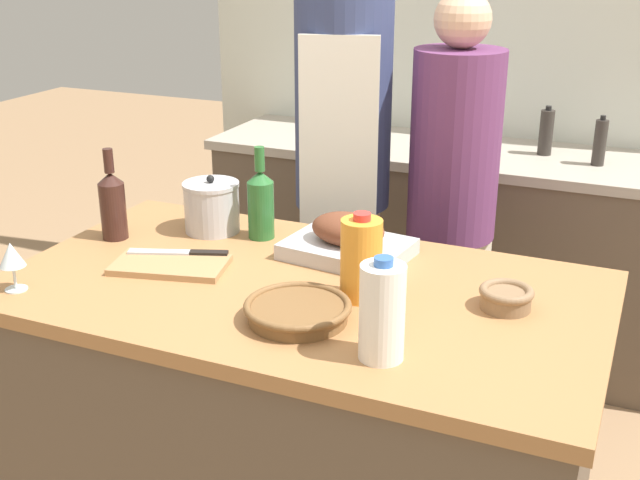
% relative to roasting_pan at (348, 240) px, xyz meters
% --- Properties ---
extents(kitchen_island, '(1.56, 0.88, 0.91)m').
position_rel_roasting_pan_xyz_m(kitchen_island, '(-0.04, -0.23, -0.50)').
color(kitchen_island, brown).
rests_on(kitchen_island, ground_plane).
extents(back_counter, '(2.09, 0.60, 0.90)m').
position_rel_roasting_pan_xyz_m(back_counter, '(-0.04, 1.31, -0.50)').
color(back_counter, brown).
rests_on(back_counter, ground_plane).
extents(back_wall, '(2.59, 0.10, 2.55)m').
position_rel_roasting_pan_xyz_m(back_wall, '(-0.04, 1.66, 0.32)').
color(back_wall, silver).
rests_on(back_wall, ground_plane).
extents(roasting_pan, '(0.36, 0.29, 0.13)m').
position_rel_roasting_pan_xyz_m(roasting_pan, '(0.00, 0.00, 0.00)').
color(roasting_pan, '#BCBCC1').
rests_on(roasting_pan, kitchen_island).
extents(wicker_basket, '(0.26, 0.26, 0.05)m').
position_rel_roasting_pan_xyz_m(wicker_basket, '(0.04, -0.42, -0.02)').
color(wicker_basket, brown).
rests_on(wicker_basket, kitchen_island).
extents(cutting_board, '(0.34, 0.24, 0.02)m').
position_rel_roasting_pan_xyz_m(cutting_board, '(-0.41, -0.27, -0.04)').
color(cutting_board, '#AD7F51').
rests_on(cutting_board, kitchen_island).
extents(stock_pot, '(0.17, 0.17, 0.18)m').
position_rel_roasting_pan_xyz_m(stock_pot, '(-0.46, 0.03, 0.03)').
color(stock_pot, '#B7B7BC').
rests_on(stock_pot, kitchen_island).
extents(mixing_bowl, '(0.13, 0.13, 0.06)m').
position_rel_roasting_pan_xyz_m(mixing_bowl, '(0.48, -0.16, -0.02)').
color(mixing_bowl, '#846647').
rests_on(mixing_bowl, kitchen_island).
extents(juice_jug, '(0.10, 0.10, 0.23)m').
position_rel_roasting_pan_xyz_m(juice_jug, '(0.13, -0.24, 0.06)').
color(juice_jug, orange).
rests_on(juice_jug, kitchen_island).
extents(milk_jug, '(0.10, 0.10, 0.23)m').
position_rel_roasting_pan_xyz_m(milk_jug, '(0.28, -0.51, 0.06)').
color(milk_jug, white).
rests_on(milk_jug, kitchen_island).
extents(wine_bottle_green, '(0.08, 0.08, 0.28)m').
position_rel_roasting_pan_xyz_m(wine_bottle_green, '(-0.29, 0.04, 0.06)').
color(wine_bottle_green, '#28662D').
rests_on(wine_bottle_green, kitchen_island).
extents(wine_bottle_dark, '(0.08, 0.08, 0.28)m').
position_rel_roasting_pan_xyz_m(wine_bottle_dark, '(-0.69, -0.14, 0.06)').
color(wine_bottle_dark, '#381E19').
rests_on(wine_bottle_dark, kitchen_island).
extents(wine_glass_left, '(0.07, 0.07, 0.13)m').
position_rel_roasting_pan_xyz_m(wine_glass_left, '(-0.70, -0.55, 0.04)').
color(wine_glass_left, silver).
rests_on(wine_glass_left, kitchen_island).
extents(knife_chef, '(0.27, 0.13, 0.01)m').
position_rel_roasting_pan_xyz_m(knife_chef, '(-0.42, -0.21, -0.03)').
color(knife_chef, '#B7B7BC').
rests_on(knife_chef, cutting_board).
extents(condiment_bottle_tall, '(0.06, 0.06, 0.20)m').
position_rel_roasting_pan_xyz_m(condiment_bottle_tall, '(0.33, 1.37, 0.04)').
color(condiment_bottle_tall, '#332D28').
rests_on(condiment_bottle_tall, back_counter).
extents(condiment_bottle_short, '(0.05, 0.05, 0.20)m').
position_rel_roasting_pan_xyz_m(condiment_bottle_short, '(0.55, 1.29, 0.04)').
color(condiment_bottle_short, '#332D28').
rests_on(condiment_bottle_short, back_counter).
extents(person_cook_aproned, '(0.34, 0.36, 1.78)m').
position_rel_roasting_pan_xyz_m(person_cook_aproned, '(-0.24, 0.57, 0.04)').
color(person_cook_aproned, beige).
rests_on(person_cook_aproned, ground_plane).
extents(person_cook_guest, '(0.31, 0.31, 1.60)m').
position_rel_roasting_pan_xyz_m(person_cook_guest, '(0.13, 0.64, -0.06)').
color(person_cook_guest, beige).
rests_on(person_cook_guest, ground_plane).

